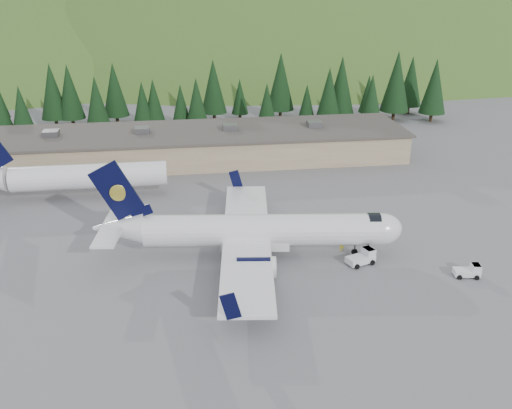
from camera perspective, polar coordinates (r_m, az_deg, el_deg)
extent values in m
plane|color=slate|center=(66.48, 0.73, -5.14)|extent=(600.00, 600.00, 0.00)
cylinder|color=white|center=(65.03, 0.75, -2.56)|extent=(27.30, 6.91, 3.63)
ellipsoid|color=white|center=(66.83, 12.43, -2.41)|extent=(5.13, 4.18, 3.63)
cylinder|color=black|center=(66.43, 11.65, -2.08)|extent=(1.71, 3.14, 3.00)
cone|color=white|center=(66.43, -13.57, -2.30)|extent=(6.20, 4.31, 3.63)
cube|color=white|center=(65.66, -0.10, -3.78)|extent=(8.05, 4.01, 0.97)
cube|color=white|center=(65.41, -0.95, -3.35)|extent=(9.29, 33.26, 0.34)
cube|color=black|center=(80.12, -2.04, 2.54)|extent=(1.96, 0.38, 2.78)
cube|color=black|center=(50.42, -2.56, -10.14)|extent=(1.96, 0.38, 2.78)
cylinder|color=black|center=(70.85, -0.18, -1.98)|extent=(4.30, 2.70, 2.22)
cylinder|color=white|center=(70.90, 1.30, -1.97)|extent=(0.86, 2.41, 2.36)
cube|color=white|center=(70.63, -0.18, -1.59)|extent=(2.14, 0.50, 0.87)
cylinder|color=black|center=(60.80, -0.01, -6.32)|extent=(4.30, 2.70, 2.22)
cylinder|color=white|center=(60.86, 1.73, -6.30)|extent=(0.86, 2.41, 2.36)
cube|color=white|center=(60.55, -0.01, -5.88)|extent=(2.14, 0.50, 0.87)
cube|color=black|center=(64.69, -13.76, 1.34)|extent=(5.97, 1.02, 7.09)
ellipsoid|color=gold|center=(64.89, -13.55, 1.25)|extent=(1.92, 0.41, 1.91)
ellipsoid|color=gold|center=(64.54, -13.61, 1.12)|extent=(1.92, 0.41, 1.91)
cube|color=black|center=(65.10, -11.41, -0.70)|extent=(2.68, 0.57, 1.92)
cube|color=white|center=(66.34, -14.02, -1.92)|extent=(3.97, 12.30, 0.21)
cylinder|color=slate|center=(67.24, 9.85, -4.32)|extent=(0.22, 0.22, 1.74)
cylinder|color=black|center=(67.47, 9.83, -4.70)|extent=(0.76, 0.36, 0.73)
cylinder|color=slate|center=(68.35, -1.77, -3.43)|extent=(0.26, 0.26, 1.93)
cylinder|color=black|center=(68.54, -1.44, -3.76)|extent=(1.10, 0.47, 1.06)
cylinder|color=black|center=(68.55, -2.08, -3.76)|extent=(1.10, 0.47, 1.06)
cylinder|color=slate|center=(63.69, -1.81, -5.46)|extent=(0.26, 0.26, 1.93)
cylinder|color=black|center=(63.89, -1.46, -5.81)|extent=(1.10, 0.47, 1.06)
cylinder|color=black|center=(63.90, -2.15, -5.81)|extent=(1.10, 0.47, 1.06)
cylinder|color=white|center=(85.81, -16.29, 2.72)|extent=(22.00, 3.60, 3.60)
cube|color=silver|center=(65.51, 10.40, -5.39)|extent=(3.53, 2.54, 0.74)
cube|color=silver|center=(65.82, 11.17, -4.69)|extent=(1.49, 1.75, 0.95)
cube|color=black|center=(65.64, 11.20, -4.36)|extent=(1.35, 1.62, 0.11)
cylinder|color=black|center=(66.82, 10.67, -5.11)|extent=(0.64, 0.41, 0.59)
cylinder|color=black|center=(65.66, 11.57, -5.70)|extent=(0.64, 0.41, 0.59)
cylinder|color=black|center=(65.65, 9.19, -5.53)|extent=(0.64, 0.41, 0.59)
cylinder|color=black|center=(64.47, 10.08, -6.14)|extent=(0.64, 0.41, 0.59)
cube|color=silver|center=(66.02, 20.31, -6.36)|extent=(2.92, 1.83, 0.64)
cube|color=silver|center=(66.07, 21.13, -5.93)|extent=(1.12, 1.41, 0.82)
cube|color=black|center=(65.91, 21.17, -5.65)|extent=(1.02, 1.31, 0.09)
cylinder|color=black|center=(67.03, 20.85, -6.24)|extent=(0.54, 0.29, 0.51)
cylinder|color=black|center=(65.82, 21.22, -6.84)|extent=(0.54, 0.29, 0.51)
cylinder|color=black|center=(66.46, 19.36, -6.27)|extent=(0.54, 0.29, 0.51)
cylinder|color=black|center=(65.25, 19.71, -6.87)|extent=(0.54, 0.29, 0.51)
cube|color=gray|center=(100.44, -5.44, 5.85)|extent=(70.00, 16.00, 4.80)
cube|color=#47423D|center=(99.75, -5.49, 7.26)|extent=(71.00, 17.00, 0.40)
cube|color=slate|center=(101.66, -19.81, 6.70)|extent=(2.50, 2.50, 1.00)
cube|color=slate|center=(99.67, -11.30, 7.30)|extent=(2.50, 2.50, 1.00)
cube|color=slate|center=(99.92, -2.62, 7.75)|extent=(2.50, 2.50, 1.00)
cube|color=slate|center=(102.39, 5.85, 8.01)|extent=(2.50, 2.50, 1.00)
imported|color=yellow|center=(67.95, 8.56, -3.88)|extent=(0.81, 0.77, 1.87)
cone|color=black|center=(123.37, -24.05, 8.46)|extent=(3.80, 3.80, 7.78)
cone|color=black|center=(121.84, -22.44, 8.89)|extent=(4.32, 4.32, 8.84)
cone|color=black|center=(127.71, -19.72, 10.63)|extent=(5.62, 5.62, 11.49)
cone|color=black|center=(126.89, -18.16, 10.69)|extent=(5.51, 5.51, 11.26)
cone|color=black|center=(122.50, -15.69, 10.05)|extent=(4.70, 4.70, 9.62)
cone|color=black|center=(126.80, -13.98, 11.11)|extent=(5.48, 5.48, 11.22)
cone|color=black|center=(122.24, -11.29, 10.05)|extent=(4.13, 4.13, 8.45)
cone|color=black|center=(122.59, -10.20, 10.25)|extent=(4.28, 4.28, 8.74)
cone|color=black|center=(119.70, -7.53, 9.93)|extent=(3.98, 3.98, 8.14)
cone|color=black|center=(117.83, -5.97, 10.23)|extent=(4.62, 4.62, 9.44)
cone|color=black|center=(126.13, -4.28, 11.72)|extent=(5.62, 5.62, 11.49)
cone|color=black|center=(127.97, -1.63, 10.76)|extent=(3.76, 3.76, 7.68)
cone|color=black|center=(119.21, 1.10, 10.10)|extent=(4.03, 4.03, 8.25)
cone|color=black|center=(128.08, 2.48, 12.20)|extent=(6.07, 6.07, 12.42)
cone|color=black|center=(123.73, 5.10, 10.21)|extent=(3.65, 3.65, 7.46)
cone|color=black|center=(122.12, 7.31, 11.00)|extent=(5.23, 5.23, 10.70)
cone|color=black|center=(124.87, 8.53, 11.68)|extent=(6.01, 6.01, 12.29)
cone|color=black|center=(123.32, 11.48, 10.47)|extent=(4.64, 4.64, 9.50)
cone|color=black|center=(131.54, 11.17, 10.82)|extent=(3.99, 3.99, 8.17)
cone|color=black|center=(129.94, 13.87, 11.88)|extent=(6.31, 6.31, 12.90)
cone|color=black|center=(137.58, 15.23, 11.82)|extent=(5.49, 5.49, 11.22)
cone|color=black|center=(131.13, 17.42, 11.23)|extent=(5.69, 5.69, 11.63)
ellipsoid|color=#2F551E|center=(287.23, 2.44, -1.51)|extent=(420.00, 300.00, 300.00)
ellipsoid|color=#2F551E|center=(361.89, 20.28, 2.19)|extent=(392.00, 280.00, 280.00)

